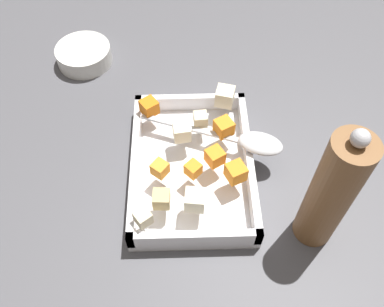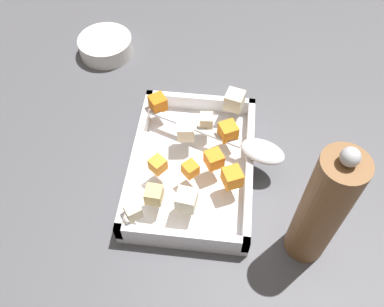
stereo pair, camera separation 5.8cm
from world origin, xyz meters
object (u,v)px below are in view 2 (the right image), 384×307
(serving_spoon, at_px, (255,149))
(pepper_mill, at_px, (322,210))
(small_prep_bowl, at_px, (106,46))
(baking_dish, at_px, (192,168))

(serving_spoon, distance_m, pepper_mill, 0.18)
(pepper_mill, bearing_deg, small_prep_bowl, 45.25)
(serving_spoon, height_order, small_prep_bowl, serving_spoon)
(serving_spoon, bearing_deg, pepper_mill, 142.12)
(pepper_mill, distance_m, small_prep_bowl, 0.60)
(pepper_mill, height_order, small_prep_bowl, pepper_mill)
(baking_dish, distance_m, serving_spoon, 0.12)
(baking_dish, relative_size, serving_spoon, 1.17)
(baking_dish, bearing_deg, small_prep_bowl, 37.18)
(pepper_mill, bearing_deg, serving_spoon, 32.18)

